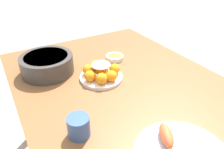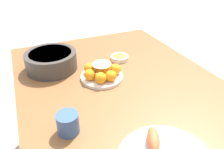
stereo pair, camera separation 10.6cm
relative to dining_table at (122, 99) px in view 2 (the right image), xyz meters
name	(u,v)px [view 2 (the right image)]	position (x,y,z in m)	size (l,w,h in m)	color
dining_table	(122,99)	(0.00, 0.00, 0.00)	(1.32, 0.97, 0.71)	brown
cake_plate	(102,72)	(0.10, 0.07, 0.12)	(0.21, 0.21, 0.09)	silver
serving_bowl	(51,60)	(0.30, 0.28, 0.14)	(0.27, 0.27, 0.10)	#3D3833
sauce_bowl	(119,58)	(0.25, -0.10, 0.10)	(0.10, 0.10, 0.02)	silver
cup_far	(68,123)	(-0.20, 0.31, 0.13)	(0.08, 0.08, 0.08)	#38568E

